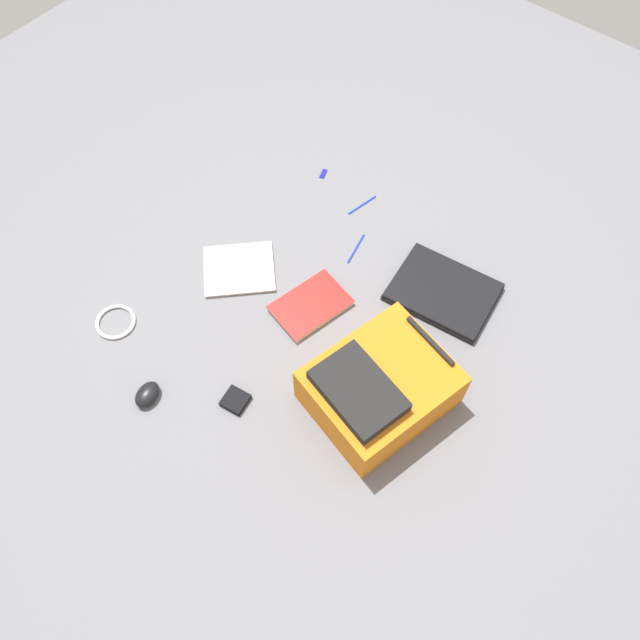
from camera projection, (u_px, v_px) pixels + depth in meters
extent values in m
plane|color=slate|center=(307.00, 326.00, 2.14)|extent=(4.09, 4.09, 0.00)
cube|color=orange|center=(380.00, 388.00, 1.93)|extent=(0.42, 0.48, 0.17)
cube|color=black|center=(358.00, 391.00, 1.81)|extent=(0.30, 0.23, 0.04)
cylinder|color=black|center=(430.00, 341.00, 1.91)|extent=(0.20, 0.06, 0.02)
cube|color=black|center=(443.00, 293.00, 2.19)|extent=(0.38, 0.31, 0.02)
cube|color=black|center=(444.00, 290.00, 2.18)|extent=(0.37, 0.30, 0.01)
cube|color=silver|center=(311.00, 306.00, 2.17)|extent=(0.22, 0.28, 0.02)
cube|color=red|center=(311.00, 304.00, 2.16)|extent=(0.22, 0.28, 0.00)
cube|color=silver|center=(239.00, 269.00, 2.25)|extent=(0.31, 0.31, 0.01)
cube|color=silver|center=(239.00, 268.00, 2.24)|extent=(0.32, 0.32, 0.00)
ellipsoid|color=black|center=(147.00, 394.00, 1.99)|extent=(0.08, 0.11, 0.04)
torus|color=silver|center=(116.00, 322.00, 2.14)|extent=(0.14, 0.14, 0.01)
cylinder|color=#1933B2|center=(362.00, 205.00, 2.40)|extent=(0.04, 0.13, 0.01)
cylinder|color=#1933B2|center=(356.00, 248.00, 2.30)|extent=(0.04, 0.14, 0.01)
cube|color=black|center=(234.00, 399.00, 1.99)|extent=(0.09, 0.09, 0.02)
cube|color=#191999|center=(323.00, 173.00, 2.48)|extent=(0.03, 0.05, 0.01)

